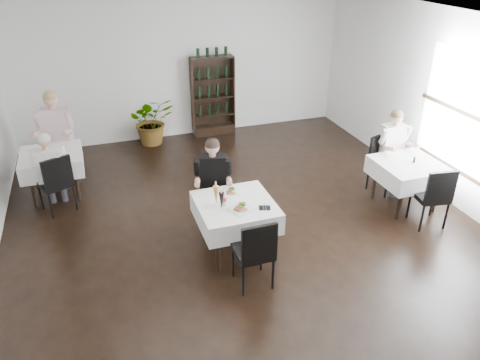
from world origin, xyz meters
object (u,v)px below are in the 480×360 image
(wine_shelf, at_px, (213,97))
(main_table, at_px, (235,212))
(potted_tree, at_px, (152,120))
(diner_main, at_px, (213,178))

(wine_shelf, xyz_separation_m, main_table, (-0.90, -4.31, -0.23))
(potted_tree, relative_size, diner_main, 0.72)
(potted_tree, bearing_deg, wine_shelf, 4.76)
(main_table, bearing_deg, wine_shelf, 78.22)
(main_table, xyz_separation_m, diner_main, (-0.12, 0.68, 0.21))
(diner_main, bearing_deg, wine_shelf, 74.33)
(diner_main, bearing_deg, main_table, -80.12)
(wine_shelf, relative_size, main_table, 1.70)
(potted_tree, bearing_deg, diner_main, -84.22)
(main_table, bearing_deg, diner_main, 99.88)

